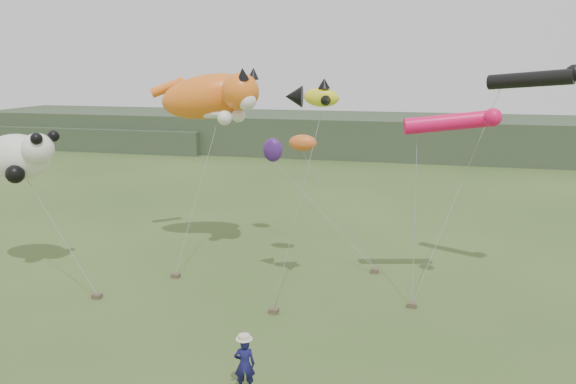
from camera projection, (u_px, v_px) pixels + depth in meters
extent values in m
plane|color=#385123|center=(238.00, 359.00, 18.16)|extent=(120.00, 120.00, 0.00)
cube|color=#2D3D28|center=(373.00, 135.00, 60.32)|extent=(90.00, 12.00, 4.00)
cube|color=#2D3D28|center=(109.00, 137.00, 64.67)|extent=(25.00, 8.00, 2.50)
imported|color=#15144C|center=(245.00, 364.00, 16.24)|extent=(0.69, 0.55, 1.67)
cube|color=brown|center=(176.00, 275.00, 25.13)|extent=(0.36, 0.29, 0.19)
cube|color=brown|center=(274.00, 311.00, 21.52)|extent=(0.36, 0.29, 0.19)
cube|color=brown|center=(412.00, 305.00, 22.04)|extent=(0.36, 0.29, 0.19)
cube|color=brown|center=(97.00, 296.00, 22.88)|extent=(0.36, 0.29, 0.19)
cube|color=brown|center=(375.00, 271.00, 25.70)|extent=(0.36, 0.29, 0.19)
ellipsoid|color=orange|center=(209.00, 96.00, 27.36)|extent=(5.32, 3.33, 2.81)
sphere|color=orange|center=(240.00, 92.00, 25.92)|extent=(1.75, 1.75, 1.75)
cone|color=black|center=(243.00, 74.00, 25.20)|extent=(0.54, 0.66, 0.66)
cone|color=black|center=(253.00, 73.00, 26.08)|extent=(0.54, 0.63, 0.62)
sphere|color=white|center=(247.00, 101.00, 25.64)|extent=(0.88, 0.88, 0.88)
ellipsoid|color=white|center=(211.00, 113.00, 27.21)|extent=(1.71, 0.86, 0.54)
sphere|color=white|center=(225.00, 118.00, 25.76)|extent=(0.68, 0.68, 0.68)
sphere|color=white|center=(238.00, 115.00, 27.00)|extent=(0.68, 0.68, 0.68)
cylinder|color=orange|center=(168.00, 87.00, 28.60)|extent=(1.81, 1.33, 1.06)
ellipsoid|color=yellow|center=(321.00, 97.00, 20.94)|extent=(1.41, 0.72, 0.78)
cone|color=black|center=(294.00, 97.00, 21.47)|extent=(0.75, 0.92, 0.85)
cone|color=black|center=(324.00, 83.00, 20.80)|extent=(0.47, 0.47, 0.38)
cone|color=black|center=(327.00, 101.00, 20.44)|extent=(0.50, 0.53, 0.38)
cone|color=black|center=(331.00, 99.00, 21.34)|extent=(0.50, 0.53, 0.38)
cylinder|color=black|center=(530.00, 79.00, 22.65)|extent=(3.28, 2.07, 0.91)
sphere|color=black|center=(574.00, 73.00, 21.73)|extent=(0.66, 0.66, 0.66)
cylinder|color=#F10D51|center=(449.00, 122.00, 22.11)|extent=(3.57, 1.32, 1.00)
sphere|color=#F10D51|center=(493.00, 117.00, 21.15)|extent=(0.69, 0.69, 0.69)
ellipsoid|color=white|center=(17.00, 157.00, 24.92)|extent=(3.10, 2.06, 2.06)
sphere|color=white|center=(38.00, 149.00, 24.17)|extent=(1.38, 1.38, 1.38)
sphere|color=black|center=(36.00, 139.00, 23.54)|extent=(0.50, 0.50, 0.50)
sphere|color=black|center=(54.00, 136.00, 24.43)|extent=(0.50, 0.50, 0.50)
sphere|color=black|center=(15.00, 174.00, 24.04)|extent=(0.80, 0.80, 0.80)
sphere|color=black|center=(6.00, 165.00, 25.56)|extent=(0.80, 0.80, 0.80)
ellipsoid|color=orange|center=(303.00, 143.00, 25.41)|extent=(1.29, 0.75, 0.75)
ellipsoid|color=#441C73|center=(273.00, 150.00, 29.82)|extent=(1.05, 0.70, 1.28)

